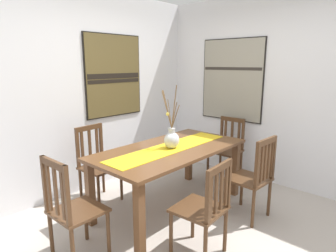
{
  "coord_description": "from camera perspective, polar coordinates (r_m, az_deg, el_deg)",
  "views": [
    {
      "loc": [
        -2.19,
        -1.61,
        1.73
      ],
      "look_at": [
        0.34,
        0.7,
        0.98
      ],
      "focal_mm": 30.87,
      "sensor_mm": 36.0,
      "label": 1
    }
  ],
  "objects": [
    {
      "name": "ground_plane",
      "position": [
        3.23,
        5.48,
        -20.51
      ],
      "size": [
        6.4,
        6.4,
        0.03
      ],
      "primitive_type": "cube",
      "color": "#B2A89E"
    },
    {
      "name": "wall_back",
      "position": [
        4.12,
        -15.4,
        6.54
      ],
      "size": [
        6.4,
        0.12,
        2.7
      ],
      "primitive_type": "cube",
      "color": "silver",
      "rests_on": "ground_plane"
    },
    {
      "name": "wall_side",
      "position": [
        4.37,
        20.77,
        6.5
      ],
      "size": [
        0.12,
        6.4,
        2.7
      ],
      "primitive_type": "cube",
      "color": "silver",
      "rests_on": "ground_plane"
    },
    {
      "name": "dining_table",
      "position": [
        3.42,
        0.47,
        -6.05
      ],
      "size": [
        1.87,
        0.94,
        0.76
      ],
      "color": "brown",
      "rests_on": "ground_plane"
    },
    {
      "name": "table_runner",
      "position": [
        3.38,
        0.48,
        -4.3
      ],
      "size": [
        1.72,
        0.36,
        0.01
      ],
      "primitive_type": "cube",
      "color": "gold",
      "rests_on": "dining_table"
    },
    {
      "name": "centerpiece_vase",
      "position": [
        3.33,
        0.72,
        -2.49
      ],
      "size": [
        0.24,
        0.24,
        0.73
      ],
      "color": "silver",
      "rests_on": "dining_table"
    },
    {
      "name": "chair_0",
      "position": [
        2.68,
        7.26,
        -15.68
      ],
      "size": [
        0.45,
        0.45,
        0.91
      ],
      "color": "#4C301C",
      "rests_on": "ground_plane"
    },
    {
      "name": "chair_1",
      "position": [
        3.4,
        16.55,
        -9.5
      ],
      "size": [
        0.44,
        0.44,
        0.96
      ],
      "color": "#4C301C",
      "rests_on": "ground_plane"
    },
    {
      "name": "chair_2",
      "position": [
        4.45,
        11.58,
        -4.29
      ],
      "size": [
        0.43,
        0.43,
        0.93
      ],
      "color": "#4C301C",
      "rests_on": "ground_plane"
    },
    {
      "name": "chair_3",
      "position": [
        2.74,
        -18.43,
        -15.26
      ],
      "size": [
        0.43,
        0.43,
        0.97
      ],
      "color": "#4C301C",
      "rests_on": "ground_plane"
    },
    {
      "name": "chair_4",
      "position": [
        3.79,
        -13.81,
        -7.18
      ],
      "size": [
        0.45,
        0.45,
        0.97
      ],
      "color": "#4C301C",
      "rests_on": "ground_plane"
    },
    {
      "name": "painting_on_back_wall",
      "position": [
        4.27,
        -10.66,
        9.7
      ],
      "size": [
        0.96,
        0.05,
        1.16
      ],
      "color": "black"
    },
    {
      "name": "painting_on_side_wall",
      "position": [
        4.61,
        12.5,
        8.85
      ],
      "size": [
        0.05,
        1.04,
        1.24
      ],
      "color": "black"
    }
  ]
}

